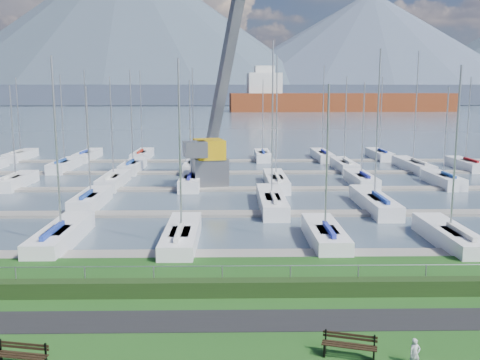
{
  "coord_description": "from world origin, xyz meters",
  "views": [
    {
      "loc": [
        -0.62,
        -22.42,
        8.8
      ],
      "look_at": [
        0.0,
        12.0,
        3.0
      ],
      "focal_mm": 40.0,
      "sensor_mm": 36.0,
      "label": 1
    }
  ],
  "objects_px": {
    "crane": "(214,127)",
    "bench_right": "(349,346)",
    "bench_left": "(21,356)",
    "person": "(415,349)"
  },
  "relations": [
    {
      "from": "bench_left",
      "to": "bench_right",
      "type": "distance_m",
      "value": 10.67
    },
    {
      "from": "bench_right",
      "to": "crane",
      "type": "height_order",
      "value": "crane"
    },
    {
      "from": "bench_left",
      "to": "crane",
      "type": "distance_m",
      "value": 36.28
    },
    {
      "from": "bench_left",
      "to": "crane",
      "type": "xyz_separation_m",
      "value": [
        5.17,
        35.57,
        4.91
      ]
    },
    {
      "from": "person",
      "to": "bench_right",
      "type": "bearing_deg",
      "value": 155.41
    },
    {
      "from": "bench_left",
      "to": "bench_right",
      "type": "xyz_separation_m",
      "value": [
        10.66,
        0.47,
        0.0
      ]
    },
    {
      "from": "bench_right",
      "to": "person",
      "type": "distance_m",
      "value": 2.09
    },
    {
      "from": "crane",
      "to": "bench_right",
      "type": "bearing_deg",
      "value": -93.69
    },
    {
      "from": "bench_left",
      "to": "person",
      "type": "height_order",
      "value": "person"
    },
    {
      "from": "person",
      "to": "crane",
      "type": "relative_size",
      "value": 0.05
    }
  ]
}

